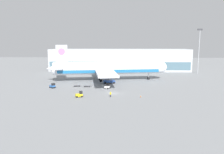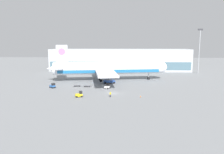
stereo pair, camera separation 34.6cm
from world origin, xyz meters
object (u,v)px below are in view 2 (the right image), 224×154
at_px(light_mast, 199,48).
at_px(baggage_tug_far, 53,86).
at_px(baggage_tug_foreground, 107,86).
at_px(traffic_cone_near, 140,96).
at_px(baggage_dolly_second, 87,86).
at_px(ground_crew_near, 110,94).
at_px(baggage_dolly_lead, 77,85).
at_px(baggage_tug_mid, 79,94).
at_px(scissor_lift_loader, 109,79).
at_px(airplane_main, 107,68).

bearing_deg(light_mast, baggage_tug_far, -147.00).
relative_size(baggage_tug_foreground, traffic_cone_near, 4.94).
relative_size(baggage_tug_far, baggage_dolly_second, 0.74).
bearing_deg(ground_crew_near, baggage_dolly_lead, -88.94).
bearing_deg(baggage_dolly_lead, baggage_tug_mid, -81.98).
xyz_separation_m(scissor_lift_loader, baggage_tug_far, (-21.99, -11.72, -1.20)).
bearing_deg(baggage_dolly_lead, baggage_tug_foreground, -22.65).
xyz_separation_m(light_mast, scissor_lift_loader, (-50.60, -35.41, -12.89)).
bearing_deg(scissor_lift_loader, baggage_tug_mid, -117.78).
relative_size(light_mast, baggage_dolly_lead, 6.95).
xyz_separation_m(baggage_tug_foreground, baggage_dolly_lead, (-13.00, 3.77, -0.49)).
xyz_separation_m(light_mast, baggage_tug_mid, (-58.84, -61.38, -14.08)).
bearing_deg(airplane_main, baggage_tug_far, -147.23).
bearing_deg(airplane_main, traffic_cone_near, -77.29).
relative_size(light_mast, baggage_tug_mid, 9.44).
relative_size(airplane_main, traffic_cone_near, 101.31).
xyz_separation_m(baggage_dolly_second, traffic_cone_near, (20.69, -16.40, -0.11)).
height_order(scissor_lift_loader, baggage_tug_far, scissor_lift_loader).
bearing_deg(baggage_tug_foreground, scissor_lift_loader, 28.33).
relative_size(baggage_dolly_lead, baggage_dolly_second, 1.00).
bearing_deg(baggage_dolly_lead, traffic_cone_near, -40.89).
height_order(baggage_tug_far, baggage_dolly_lead, baggage_tug_far).
bearing_deg(light_mast, scissor_lift_loader, -145.02).
bearing_deg(baggage_tug_mid, scissor_lift_loader, 51.71).
xyz_separation_m(baggage_tug_foreground, ground_crew_near, (2.01, -13.68, 0.20)).
bearing_deg(baggage_dolly_second, baggage_tug_foreground, -25.68).
distance_m(baggage_tug_foreground, ground_crew_near, 13.83).
xyz_separation_m(baggage_dolly_second, ground_crew_near, (10.65, -16.69, 0.69)).
xyz_separation_m(baggage_tug_foreground, traffic_cone_near, (12.06, -13.39, -0.60)).
distance_m(ground_crew_near, traffic_cone_near, 10.08).
bearing_deg(scissor_lift_loader, ground_crew_near, -95.45).
xyz_separation_m(airplane_main, ground_crew_near, (3.61, -32.68, -4.76)).
bearing_deg(light_mast, baggage_tug_foreground, -137.01).
height_order(airplane_main, baggage_tug_foreground, airplane_main).
height_order(ground_crew_near, traffic_cone_near, ground_crew_near).
bearing_deg(baggage_dolly_lead, airplane_main, 46.68).
distance_m(light_mast, baggage_tug_far, 87.68).
relative_size(baggage_tug_far, traffic_cone_near, 4.89).
distance_m(light_mast, baggage_dolly_second, 75.20).
bearing_deg(baggage_dolly_lead, scissor_lift_loader, 24.99).
bearing_deg(scissor_lift_loader, airplane_main, 91.60).
relative_size(airplane_main, baggage_tug_mid, 20.80).
distance_m(light_mast, baggage_tug_mid, 86.19).
distance_m(scissor_lift_loader, baggage_tug_far, 24.94).
bearing_deg(ground_crew_near, scissor_lift_loader, -124.94).
xyz_separation_m(baggage_tug_far, baggage_dolly_second, (13.43, 3.04, -0.49)).
distance_m(scissor_lift_loader, ground_crew_near, 25.47).
bearing_deg(baggage_tug_foreground, baggage_dolly_second, 98.75).
relative_size(baggage_tug_foreground, baggage_dolly_lead, 0.75).
distance_m(light_mast, baggage_tug_foreground, 70.48).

